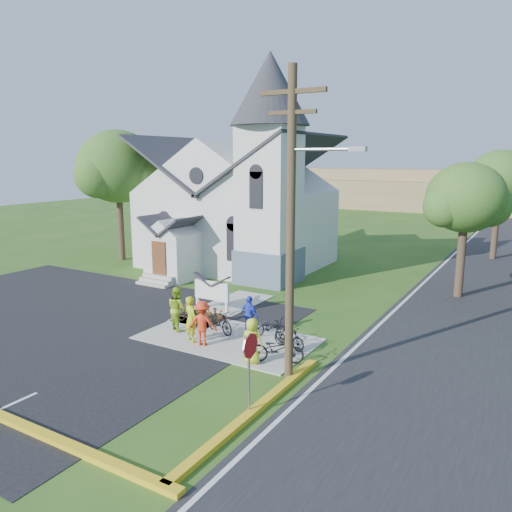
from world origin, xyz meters
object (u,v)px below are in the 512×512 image
Objects in this scene: cyclist_4 at (252,341)px; cyclist_2 at (249,315)px; bike_1 at (219,321)px; bike_2 at (270,328)px; church_sign at (212,291)px; utility_pole at (293,218)px; stop_sign at (250,356)px; bike_3 at (289,337)px; cyclist_0 at (191,319)px; cyclist_3 at (202,323)px; bike_4 at (277,349)px; cyclist_1 at (177,308)px; bike_0 at (189,314)px.

cyclist_2 is at bearing -64.58° from cyclist_4.
bike_1 reaches higher than bike_2.
bike_2 is at bearing -24.23° from church_sign.
church_sign is 9.18m from utility_pole.
stop_sign is 1.65× the size of bike_3.
cyclist_2 reaches higher than bike_3.
cyclist_3 is at bearing -164.77° from cyclist_0.
bike_2 is 1.03× the size of cyclist_3.
utility_pole is 6.67m from cyclist_0.
cyclist_0 reaches higher than cyclist_4.
bike_4 is (1.36, -1.94, 0.03)m from bike_2.
bike_4 is (-1.05, 3.55, -1.22)m from stop_sign.
bike_1 is at bearing 132.19° from stop_sign.
cyclist_2 is (-3.39, 2.93, -4.55)m from utility_pole.
bike_0 is at bearing -64.08° from cyclist_1.
stop_sign reaches higher than cyclist_1.
cyclist_4 reaches higher than bike_0.
cyclist_2 is at bearing 121.54° from stop_sign.
bike_4 is (3.52, -1.49, 0.00)m from bike_1.
bike_1 is 3.29m from bike_3.
bike_1 is at bearing 152.50° from utility_pole.
church_sign is at bearing 60.00° from bike_1.
cyclist_1 reaches higher than bike_0.
bike_3 is 1.45m from bike_4.
stop_sign is 1.42× the size of bike_0.
bike_1 reaches higher than bike_3.
bike_0 is at bearing 157.39° from utility_pole.
bike_4 is (5.58, -3.85, -0.47)m from church_sign.
cyclist_1 is at bearing 144.65° from stop_sign.
bike_1 is 0.96× the size of cyclist_3.
stop_sign is at bearing 164.27° from cyclist_0.
bike_4 is at bearing -166.37° from cyclist_1.
stop_sign is 1.40× the size of cyclist_3.
cyclist_0 is 1.49m from bike_1.
church_sign is at bearing -78.51° from cyclist_3.
cyclist_2 is 1.11m from bike_2.
stop_sign is 3.68m from cyclist_4.
church_sign is 0.22× the size of utility_pole.
cyclist_2 is at bearing -71.19° from bike_0.
stop_sign is at bearing -119.01° from bike_1.
cyclist_4 is 0.85× the size of bike_4.
cyclist_0 is at bearing 135.76° from bike_2.
bike_2 is at bearing -83.43° from cyclist_4.
stop_sign is 6.91m from bike_1.
bike_1 is at bearing 41.45° from cyclist_2.
bike_3 is at bearing -104.38° from bike_2.
cyclist_3 is at bearing -117.65° from bike_0.
cyclist_0 is 2.21m from bike_0.
cyclist_3 is (2.00, -1.71, 0.42)m from bike_0.
bike_1 is at bearing -85.74° from cyclist_0.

